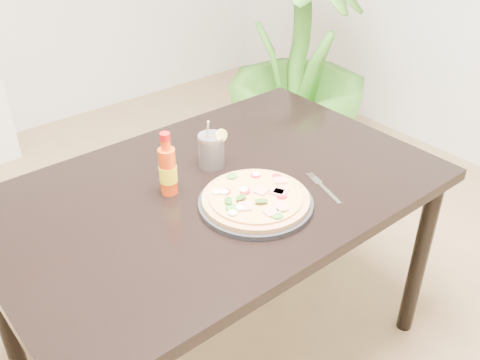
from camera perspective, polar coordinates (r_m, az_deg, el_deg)
floor at (r=2.23m, az=-2.01°, el=-15.94°), size 4.50×4.50×0.00m
dining_table at (r=1.73m, az=-2.53°, el=-2.91°), size 1.40×0.90×0.75m
plate at (r=1.59m, az=1.68°, el=-2.49°), size 0.34×0.34×0.02m
pizza at (r=1.58m, az=1.66°, el=-1.92°), size 0.32×0.32×0.03m
hot_sauce_bottle at (r=1.62m, az=-7.70°, el=1.08°), size 0.07×0.07×0.21m
cola_cup at (r=1.76m, az=-3.07°, el=3.11°), size 0.09×0.09×0.18m
fork at (r=1.69m, az=8.80°, el=-0.73°), size 0.07×0.19×0.00m
houseplant at (r=2.94m, az=6.31°, el=12.83°), size 0.99×0.99×1.37m
plant_pot at (r=3.18m, az=5.70°, el=3.03°), size 0.28×0.28×0.22m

